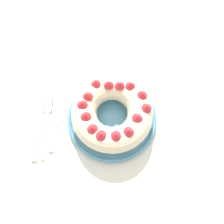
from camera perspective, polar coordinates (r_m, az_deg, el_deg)
name	(u,v)px	position (r m, az deg, el deg)	size (l,w,h in m)	color
ground_plane	(116,158)	(1.44, 0.93, -11.94)	(8.00, 8.00, 0.00)	#4C4742
dining_table	(118,127)	(0.79, 1.67, -3.85)	(1.35, 1.26, 0.75)	silver
serving_dish	(112,118)	(0.70, 0.00, -1.45)	(0.29, 0.29, 0.02)	#518EB2
bundt_cake	(112,112)	(0.66, 0.00, 0.07)	(0.25, 0.25, 0.09)	beige
fork	(47,121)	(0.74, -16.68, -2.27)	(0.02, 0.21, 0.01)	white
serving_knife	(38,131)	(0.74, -18.80, -4.61)	(0.02, 0.22, 0.01)	white
cake_knife	(54,127)	(0.72, -15.00, -3.80)	(0.02, 0.19, 0.01)	white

